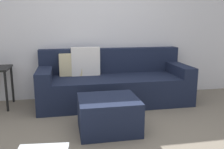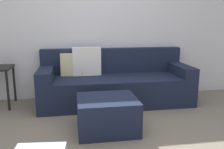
# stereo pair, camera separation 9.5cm
# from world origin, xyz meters

# --- Properties ---
(ground_plane) EXTENTS (7.53, 7.53, 0.00)m
(ground_plane) POSITION_xyz_m (0.00, 0.00, 0.00)
(ground_plane) COLOR slate
(wall_back) EXTENTS (5.79, 0.10, 2.41)m
(wall_back) POSITION_xyz_m (0.00, 1.99, 1.21)
(wall_back) COLOR silver
(wall_back) RESTS_ON ground_plane
(couch_sectional) EXTENTS (2.48, 0.93, 0.93)m
(couch_sectional) POSITION_xyz_m (0.22, 1.54, 0.33)
(couch_sectional) COLOR #192138
(couch_sectional) RESTS_ON ground_plane
(ottoman) EXTENTS (0.74, 0.66, 0.42)m
(ottoman) POSITION_xyz_m (-0.05, 0.44, 0.21)
(ottoman) COLOR #192138
(ottoman) RESTS_ON ground_plane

